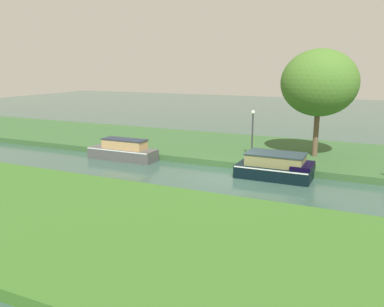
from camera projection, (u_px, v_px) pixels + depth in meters
ground_plane at (226, 177)px, 22.48m from camera, size 120.00×120.00×0.00m
riverbank_far at (260, 151)px, 28.63m from camera, size 72.00×10.00×0.40m
riverbank_near at (142, 234)px, 14.48m from camera, size 72.00×10.00×0.40m
black_barge at (276, 167)px, 22.37m from camera, size 4.17×2.34×1.42m
slate_narrowboat at (123, 151)px, 26.65m from camera, size 4.81×1.48×1.42m
willow_tree_left at (319, 83)px, 24.92m from camera, size 4.82×4.37×6.88m
lamp_post at (253, 128)px, 25.13m from camera, size 0.24×0.24×3.07m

